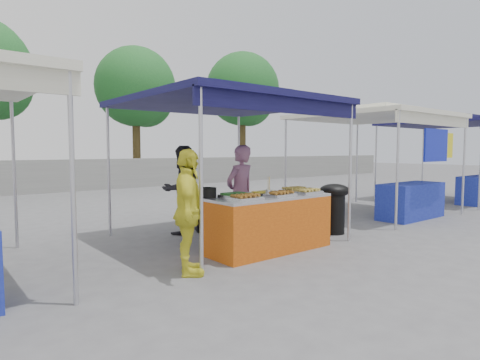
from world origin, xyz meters
TOP-DOWN VIEW (x-y plane):
  - ground_plane at (0.00, 0.00)m, footprint 80.00×80.00m
  - back_wall at (0.00, 11.00)m, footprint 40.00×0.25m
  - main_canopy at (0.00, 0.97)m, footprint 3.20×3.20m
  - neighbor_stall_right at (4.50, 0.57)m, footprint 3.20×3.20m
  - neighbor_stall_far at (8.50, 0.57)m, footprint 3.20×3.20m
  - tree_2 at (4.03, 13.14)m, footprint 3.70×3.67m
  - tree_3 at (10.23, 12.89)m, footprint 4.04×4.04m
  - vendor_table at (0.00, -0.10)m, footprint 2.00×0.80m
  - food_tray_fl at (-0.65, -0.34)m, footprint 0.42×0.30m
  - food_tray_fm at (0.01, -0.34)m, footprint 0.42×0.30m
  - food_tray_fr at (0.62, -0.34)m, footprint 0.42×0.30m
  - food_tray_bl at (-0.57, 0.01)m, footprint 0.42×0.30m
  - food_tray_bm at (-0.02, -0.01)m, footprint 0.42×0.30m
  - food_tray_br at (0.67, -0.01)m, footprint 0.42×0.30m
  - cooking_pot at (-0.86, 0.28)m, footprint 0.25×0.25m
  - skewer_cup at (-0.14, -0.25)m, footprint 0.09×0.09m
  - wok_burner at (1.80, 0.05)m, footprint 0.55×0.55m
  - crate_left at (-0.27, 0.49)m, footprint 0.54×0.38m
  - crate_right at (0.22, 0.55)m, footprint 0.44×0.31m
  - crate_stacked at (0.22, 0.55)m, footprint 0.43×0.30m
  - vendor_woman at (0.03, 0.63)m, footprint 0.65×0.48m
  - helper_man at (-0.40, 1.80)m, footprint 0.83×0.67m
  - customer_person at (-1.61, -0.37)m, footprint 0.80×0.98m

SIDE VIEW (x-z plane):
  - ground_plane at x=0.00m, z-range 0.00..0.00m
  - crate_right at x=0.22m, z-range 0.00..0.26m
  - crate_left at x=-0.27m, z-range 0.00..0.32m
  - crate_stacked at x=0.22m, z-range 0.26..0.52m
  - vendor_table at x=0.00m, z-range 0.00..0.85m
  - wok_burner at x=1.80m, z-range 0.09..1.02m
  - back_wall at x=0.00m, z-range 0.00..1.20m
  - customer_person at x=-1.61m, z-range 0.00..1.57m
  - helper_man at x=-0.40m, z-range 0.00..1.63m
  - vendor_woman at x=0.03m, z-range 0.00..1.63m
  - food_tray_fl at x=-0.65m, z-range 0.85..0.92m
  - food_tray_fm at x=0.01m, z-range 0.85..0.92m
  - food_tray_fr at x=0.62m, z-range 0.85..0.92m
  - food_tray_bl at x=-0.57m, z-range 0.85..0.92m
  - food_tray_bm at x=-0.02m, z-range 0.85..0.92m
  - food_tray_br at x=0.67m, z-range 0.85..0.92m
  - skewer_cup at x=-0.14m, z-range 0.85..0.96m
  - cooking_pot at x=-0.86m, z-range 0.85..1.00m
  - neighbor_stall_right at x=4.50m, z-range 0.32..2.89m
  - neighbor_stall_far at x=8.50m, z-range 0.32..2.89m
  - main_canopy at x=0.00m, z-range 1.08..3.65m
  - tree_2 at x=4.03m, z-range 1.16..7.47m
  - tree_3 at x=10.23m, z-range 1.28..8.22m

